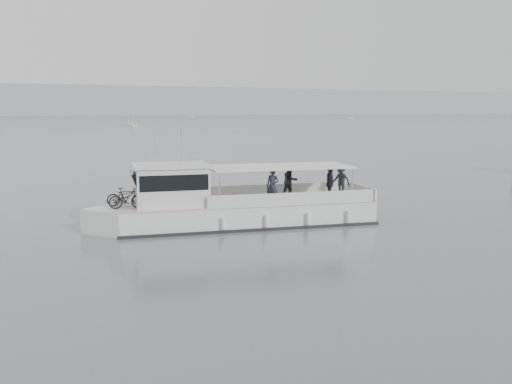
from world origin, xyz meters
name	(u,v)px	position (x,y,z in m)	size (l,w,h in m)	color
ground	(230,230)	(0.00, 0.00, 0.00)	(1400.00, 1400.00, 0.00)	#505A5F
tour_boat	(222,206)	(0.04, 1.08, 0.97)	(14.25, 5.67, 5.94)	silver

